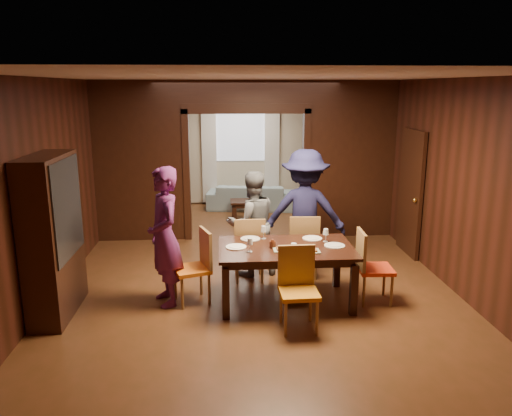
{
  "coord_description": "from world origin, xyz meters",
  "views": [
    {
      "loc": [
        -0.46,
        -7.48,
        2.78
      ],
      "look_at": [
        0.03,
        -0.4,
        1.05
      ],
      "focal_mm": 35.0,
      "sensor_mm": 36.0,
      "label": 1
    }
  ],
  "objects": [
    {
      "name": "floor",
      "position": [
        0.0,
        0.0,
        0.0
      ],
      "size": [
        9.0,
        9.0,
        0.0
      ],
      "primitive_type": "plane",
      "color": "#503116",
      "rests_on": "ground"
    },
    {
      "name": "ceiling",
      "position": [
        0.0,
        0.0,
        2.9
      ],
      "size": [
        5.5,
        9.0,
        0.02
      ],
      "primitive_type": "cube",
      "color": "silver",
      "rests_on": "room_walls"
    },
    {
      "name": "room_walls",
      "position": [
        0.0,
        1.89,
        1.51
      ],
      "size": [
        5.52,
        9.01,
        2.9
      ],
      "color": "black",
      "rests_on": "floor"
    },
    {
      "name": "person_purple",
      "position": [
        -1.2,
        -1.29,
        0.91
      ],
      "size": [
        0.65,
        0.77,
        1.81
      ],
      "primitive_type": "imported",
      "rotation": [
        0.0,
        0.0,
        -1.19
      ],
      "color": "#63225E",
      "rests_on": "floor"
    },
    {
      "name": "person_grey",
      "position": [
        -0.02,
        -0.32,
        0.79
      ],
      "size": [
        0.89,
        0.77,
        1.58
      ],
      "primitive_type": "imported",
      "rotation": [
        0.0,
        0.0,
        3.38
      ],
      "color": "#5C5E64",
      "rests_on": "floor"
    },
    {
      "name": "person_navy",
      "position": [
        0.77,
        -0.32,
        0.95
      ],
      "size": [
        1.33,
        0.91,
        1.89
      ],
      "primitive_type": "imported",
      "rotation": [
        0.0,
        0.0,
        2.96
      ],
      "color": "#161638",
      "rests_on": "floor"
    },
    {
      "name": "sofa",
      "position": [
        0.21,
        3.85,
        0.29
      ],
      "size": [
        2.09,
        1.05,
        0.58
      ],
      "primitive_type": "imported",
      "rotation": [
        0.0,
        0.0,
        3.0
      ],
      "color": "#89A7B4",
      "rests_on": "floor"
    },
    {
      "name": "serving_bowl",
      "position": [
        0.5,
        -1.29,
        0.8
      ],
      "size": [
        0.35,
        0.35,
        0.09
      ],
      "primitive_type": "imported",
      "color": "black",
      "rests_on": "dining_table"
    },
    {
      "name": "dining_table",
      "position": [
        0.36,
        -1.36,
        0.38
      ],
      "size": [
        1.74,
        1.08,
        0.76
      ],
      "primitive_type": "cube",
      "color": "black",
      "rests_on": "floor"
    },
    {
      "name": "coffee_table",
      "position": [
        0.12,
        2.95,
        0.2
      ],
      "size": [
        0.8,
        0.5,
        0.4
      ],
      "primitive_type": "cube",
      "color": "black",
      "rests_on": "floor"
    },
    {
      "name": "chair_left",
      "position": [
        -0.87,
        -1.29,
        0.48
      ],
      "size": [
        0.56,
        0.56,
        0.97
      ],
      "primitive_type": null,
      "rotation": [
        0.0,
        0.0,
        -1.24
      ],
      "color": "orange",
      "rests_on": "floor"
    },
    {
      "name": "chair_right",
      "position": [
        1.53,
        -1.44,
        0.48
      ],
      "size": [
        0.46,
        0.46,
        0.97
      ],
      "primitive_type": null,
      "rotation": [
        0.0,
        0.0,
        1.52
      ],
      "color": "red",
      "rests_on": "floor"
    },
    {
      "name": "chair_far_l",
      "position": [
        -0.08,
        -0.54,
        0.48
      ],
      "size": [
        0.45,
        0.45,
        0.97
      ],
      "primitive_type": null,
      "rotation": [
        0.0,
        0.0,
        3.16
      ],
      "color": "red",
      "rests_on": "floor"
    },
    {
      "name": "chair_far_r",
      "position": [
        0.73,
        -0.45,
        0.48
      ],
      "size": [
        0.46,
        0.46,
        0.97
      ],
      "primitive_type": null,
      "rotation": [
        0.0,
        0.0,
        3.09
      ],
      "color": "#D64A14",
      "rests_on": "floor"
    },
    {
      "name": "chair_near",
      "position": [
        0.41,
        -2.14,
        0.48
      ],
      "size": [
        0.45,
        0.45,
        0.97
      ],
      "primitive_type": null,
      "rotation": [
        0.0,
        0.0,
        0.03
      ],
      "color": "orange",
      "rests_on": "floor"
    },
    {
      "name": "hutch",
      "position": [
        -2.53,
        -1.5,
        1.0
      ],
      "size": [
        0.4,
        1.2,
        2.0
      ],
      "primitive_type": "cube",
      "color": "black",
      "rests_on": "floor"
    },
    {
      "name": "door_right",
      "position": [
        2.7,
        0.5,
        1.05
      ],
      "size": [
        0.06,
        0.9,
        2.1
      ],
      "primitive_type": "cube",
      "color": "black",
      "rests_on": "floor"
    },
    {
      "name": "window_far",
      "position": [
        0.0,
        4.44,
        1.7
      ],
      "size": [
        1.2,
        0.03,
        1.3
      ],
      "primitive_type": "cube",
      "color": "silver",
      "rests_on": "back_wall"
    },
    {
      "name": "curtain_left",
      "position": [
        -0.75,
        4.4,
        1.25
      ],
      "size": [
        0.35,
        0.06,
        2.4
      ],
      "primitive_type": "cube",
      "color": "white",
      "rests_on": "back_wall"
    },
    {
      "name": "curtain_right",
      "position": [
        0.75,
        4.4,
        1.25
      ],
      "size": [
        0.35,
        0.06,
        2.4
      ],
      "primitive_type": "cube",
      "color": "white",
      "rests_on": "back_wall"
    },
    {
      "name": "plate_left",
      "position": [
        -0.29,
        -1.34,
        0.77
      ],
      "size": [
        0.27,
        0.27,
        0.01
      ],
      "primitive_type": "cylinder",
      "color": "white",
      "rests_on": "dining_table"
    },
    {
      "name": "plate_far_l",
      "position": [
        -0.08,
        -1.0,
        0.77
      ],
      "size": [
        0.27,
        0.27,
        0.01
      ],
      "primitive_type": "cylinder",
      "color": "silver",
      "rests_on": "dining_table"
    },
    {
      "name": "plate_far_r",
      "position": [
        0.76,
        -1.04,
        0.77
      ],
      "size": [
        0.27,
        0.27,
        0.01
      ],
      "primitive_type": "cylinder",
      "color": "white",
      "rests_on": "dining_table"
    },
    {
      "name": "plate_right",
      "position": [
        0.99,
        -1.37,
        0.77
      ],
      "size": [
        0.27,
        0.27,
        0.01
      ],
      "primitive_type": "cylinder",
      "color": "silver",
      "rests_on": "dining_table"
    },
    {
      "name": "plate_near",
      "position": [
        0.39,
        -1.73,
        0.77
      ],
      "size": [
        0.27,
        0.27,
        0.01
      ],
      "primitive_type": "cylinder",
      "color": "silver",
      "rests_on": "dining_table"
    },
    {
      "name": "platter_a",
      "position": [
        0.33,
        -1.51,
        0.78
      ],
      "size": [
        0.3,
        0.2,
        0.04
      ],
      "primitive_type": "cube",
      "color": "gray",
      "rests_on": "dining_table"
    },
    {
      "name": "platter_b",
      "position": [
        0.61,
        -1.58,
        0.78
      ],
      "size": [
        0.3,
        0.2,
        0.04
      ],
      "primitive_type": "cube",
      "color": "gray",
      "rests_on": "dining_table"
    },
    {
      "name": "wineglass_left",
      "position": [
        -0.12,
        -1.53,
        0.85
      ],
      "size": [
        0.08,
        0.08,
        0.18
      ],
      "primitive_type": null,
      "color": "silver",
      "rests_on": "dining_table"
    },
    {
      "name": "wineglass_far",
      "position": [
        0.1,
        -0.99,
        0.85
      ],
      "size": [
        0.08,
        0.08,
        0.18
      ],
      "primitive_type": null,
      "color": "silver",
      "rests_on": "dining_table"
    },
    {
      "name": "wineglass_right",
      "position": [
        0.91,
        -1.18,
        0.85
      ],
      "size": [
        0.08,
        0.08,
        0.18
      ],
      "primitive_type": null,
      "color": "silver",
      "rests_on": "dining_table"
    },
    {
      "name": "tumbler",
      "position": [
        0.42,
        -1.66,
        0.83
      ],
      "size": [
        0.07,
        0.07,
        0.14
      ],
      "primitive_type": "cylinder",
      "color": "silver",
      "rests_on": "dining_table"
    },
    {
      "name": "condiment_jar",
      "position": [
        0.18,
        -1.39,
        0.82
      ],
      "size": [
        0.08,
        0.08,
        0.11
      ],
      "primitive_type": null,
      "color": "#481F11",
      "rests_on": "dining_table"
    }
  ]
}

